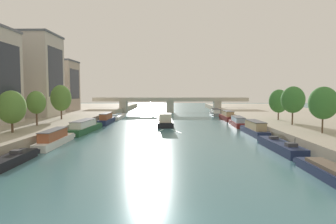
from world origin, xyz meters
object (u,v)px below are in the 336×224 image
Objects in this scene: barge_midriver at (165,121)px; moored_boat_right_gap_after at (254,129)px; moored_boat_left_upstream at (85,127)px; bridge_far at (170,103)px; moored_boat_left_second at (117,117)px; moored_boat_left_midway at (55,139)px; moored_boat_right_second at (215,112)px; moored_boat_left_near at (5,163)px; moored_boat_right_near at (237,122)px; tree_left_distant at (11,107)px; tree_right_second at (323,103)px; moored_boat_left_downstream at (107,119)px; moored_boat_right_downstream at (227,116)px; moored_boat_right_upstream at (280,146)px; tree_right_nearest at (279,101)px; tree_right_end_of_row at (293,100)px; tree_left_end_of_row at (36,103)px; tree_left_midway at (61,98)px.

barge_midriver reaches higher than moored_boat_right_gap_after.
bridge_far reaches higher than moored_boat_left_upstream.
moored_boat_left_midway is at bearing -90.74° from moored_boat_left_second.
moored_boat_right_gap_after reaches higher than moored_boat_right_second.
moored_boat_right_near reaches higher than moored_boat_left_near.
tree_right_second is (48.13, 0.12, 0.68)m from tree_left_distant.
moored_boat_left_second is (-0.22, 15.62, -0.66)m from moored_boat_left_downstream.
moored_boat_left_midway is at bearing -4.34° from tree_left_distant.
moored_boat_right_downstream is at bearing 89.51° from moored_boat_right_near.
moored_boat_right_upstream is 26.77m from tree_right_nearest.
moored_boat_right_gap_after is at bearing -4.95° from moored_boat_left_upstream.
moored_boat_left_downstream is 1.77× the size of tree_right_end_of_row.
tree_left_end_of_row is (-40.68, -48.79, 5.28)m from moored_boat_right_second.
tree_left_midway is at bearing -109.26° from moored_boat_left_second.
moored_boat_left_second is 2.37× the size of tree_left_distant.
tree_left_distant is at bearing -147.86° from moored_boat_right_near.
moored_boat_left_second is 37.81m from tree_left_end_of_row.
tree_right_second is (41.14, -14.08, 5.50)m from moored_boat_left_upstream.
moored_boat_right_near is at bearing 5.27° from tree_left_midway.
tree_right_end_of_row is at bearing -3.88° from moored_boat_left_upstream.
moored_boat_left_downstream reaches higher than moored_boat_left_near.
tree_left_end_of_row is at bearing -102.45° from moored_boat_left_second.
moored_boat_left_second is 34.87m from moored_boat_right_second.
moored_boat_right_near is (33.85, 11.46, -0.10)m from moored_boat_left_upstream.
tree_left_midway is (-23.85, -6.24, 5.90)m from barge_midriver.
moored_boat_left_upstream is 34.05m from moored_boat_right_gap_after.
moored_boat_left_upstream is 35.73m from moored_boat_right_near.
moored_boat_right_upstream is 10.59m from tree_right_second.
tree_left_end_of_row reaches higher than moored_boat_right_near.
moored_boat_left_near is at bearing -163.66° from moored_boat_right_upstream.
tree_left_midway is at bearing -174.73° from moored_boat_right_near.
moored_boat_left_upstream is at bearing -92.65° from moored_boat_left_downstream.
moored_boat_right_upstream is (32.78, -49.54, 0.14)m from moored_boat_left_second.
moored_boat_left_upstream is 2.22× the size of tree_right_nearest.
barge_midriver is 23.51m from moored_boat_left_second.
moored_boat_right_downstream is at bearing -87.39° from moored_boat_right_second.
moored_boat_right_upstream is 40.79m from tree_left_distant.
moored_boat_left_near reaches higher than moored_boat_left_second.
moored_boat_right_second is (-0.79, 46.77, -0.15)m from moored_boat_right_gap_after.
moored_boat_right_upstream is at bearing -28.42° from moored_boat_left_upstream.
moored_boat_left_downstream reaches higher than moored_boat_right_gap_after.
tree_left_distant is (-22.99, -28.05, 4.94)m from barge_midriver.
barge_midriver is at bearing 50.66° from tree_left_distant.
moored_boat_right_near is (17.84, -2.40, 0.02)m from barge_midriver.
moored_boat_left_downstream is at bearing -111.96° from bridge_far.
moored_boat_right_downstream is (33.97, 25.66, 0.12)m from moored_boat_left_upstream.
moored_boat_left_upstream is 1.22× the size of moored_boat_right_gap_after.
tree_left_midway is (-41.14, 25.63, 6.20)m from moored_boat_right_upstream.
tree_left_end_of_row is 0.95× the size of tree_right_nearest.
moored_boat_left_second is at bearing -159.34° from moored_boat_right_second.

